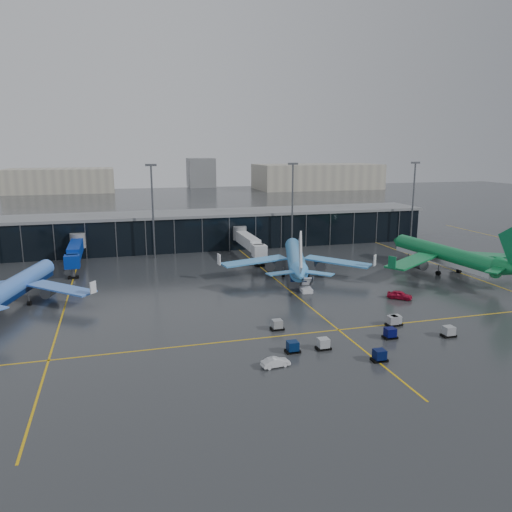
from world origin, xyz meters
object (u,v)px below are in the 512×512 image
object	(u,v)px
baggage_carts	(363,334)
service_van_white	(276,362)
airliner_arkefly	(17,273)
mobile_airstair	(306,288)
airliner_aer_lingus	(444,244)
service_van_red	(400,295)
airliner_klm_near	(295,248)

from	to	relation	value
baggage_carts	service_van_white	distance (m)	17.60
airliner_arkefly	mobile_airstair	world-z (taller)	airliner_arkefly
airliner_arkefly	service_van_white	world-z (taller)	airliner_arkefly
baggage_carts	mobile_airstair	size ratio (longest dim) A/B	8.13
airliner_arkefly	mobile_airstair	distance (m)	57.57
airliner_aer_lingus	service_van_red	xyz separation A→B (m)	(-22.15, -16.98, -6.12)
airliner_arkefly	airliner_klm_near	xyz separation A→B (m)	(59.50, 6.17, 0.60)
service_van_red	airliner_arkefly	bearing A→B (deg)	117.10
service_van_red	mobile_airstair	bearing A→B (deg)	99.90
airliner_arkefly	service_van_white	bearing A→B (deg)	-32.08
airliner_klm_near	service_van_red	bearing A→B (deg)	-43.76
service_van_red	service_van_white	world-z (taller)	service_van_red
airliner_klm_near	service_van_white	distance (m)	52.17
airliner_klm_near	service_van_red	world-z (taller)	airliner_klm_near
service_van_white	airliner_arkefly	bearing A→B (deg)	35.93
airliner_aer_lingus	mobile_airstair	xyz separation A→B (m)	(-38.31, -7.23, -6.18)
airliner_arkefly	baggage_carts	distance (m)	66.27
airliner_aer_lingus	service_van_red	world-z (taller)	airliner_aer_lingus
airliner_aer_lingus	baggage_carts	world-z (taller)	airliner_aer_lingus
service_van_red	airliner_klm_near	bearing A→B (deg)	69.97
baggage_carts	airliner_arkefly	bearing A→B (deg)	147.52
airliner_aer_lingus	baggage_carts	size ratio (longest dim) A/B	1.59
baggage_carts	service_van_red	xyz separation A→B (m)	(17.17, 17.42, 0.07)
baggage_carts	service_van_red	distance (m)	24.46
baggage_carts	service_van_white	bearing A→B (deg)	-159.86
airliner_aer_lingus	service_van_white	distance (m)	69.25
airliner_klm_near	airliner_aer_lingus	distance (m)	36.29
baggage_carts	service_van_red	bearing A→B (deg)	45.41
mobile_airstair	service_van_red	bearing A→B (deg)	-22.35
airliner_aer_lingus	service_van_red	distance (m)	28.57
airliner_klm_near	service_van_white	xyz separation A→B (m)	(-20.29, -47.71, -5.79)
baggage_carts	service_van_white	size ratio (longest dim) A/B	6.98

